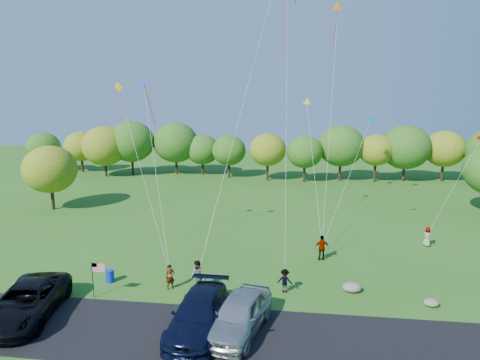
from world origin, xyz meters
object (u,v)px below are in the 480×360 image
object	(u,v)px
park_bench	(41,287)
flyer_e	(427,237)
flyer_b	(198,275)
flyer_d	(322,248)
flyer_c	(285,281)
minivan_dark	(26,302)
minivan_silver	(239,314)
flyer_a	(170,277)
minivan_navy	(198,314)
trash_barrel	(110,276)

from	to	relation	value
park_bench	flyer_e	bearing A→B (deg)	18.17
flyer_b	flyer_d	size ratio (longest dim) A/B	1.00
flyer_b	flyer_c	bearing A→B (deg)	48.64
minivan_dark	flyer_c	size ratio (longest dim) A/B	4.40
minivan_silver	flyer_a	world-z (taller)	minivan_silver
flyer_c	park_bench	size ratio (longest dim) A/B	0.83
flyer_b	flyer_c	distance (m)	5.56
minivan_dark	park_bench	xyz separation A→B (m)	(-0.82, 2.70, -0.45)
minivan_silver	park_bench	distance (m)	13.09
flyer_c	flyer_a	bearing A→B (deg)	11.18
flyer_a	flyer_d	bearing A→B (deg)	-0.35
park_bench	minivan_dark	bearing A→B (deg)	-79.42
minivan_navy	flyer_c	xyz separation A→B (m)	(4.41, 5.13, -0.21)
minivan_silver	flyer_a	xyz separation A→B (m)	(-5.06, 4.51, -0.23)
minivan_dark	trash_barrel	world-z (taller)	minivan_dark
minivan_navy	flyer_c	bearing A→B (deg)	50.95
flyer_b	flyer_c	world-z (taller)	flyer_b
flyer_c	park_bench	world-z (taller)	flyer_c
minivan_dark	flyer_b	xyz separation A→B (m)	(8.69, 4.67, -0.03)
flyer_e	park_bench	xyz separation A→B (m)	(-26.45, -12.07, -0.27)
flyer_a	flyer_d	xyz separation A→B (m)	(9.95, 6.19, 0.15)
minivan_dark	flyer_d	size ratio (longest dim) A/B	3.49
flyer_c	flyer_d	xyz separation A→B (m)	(2.64, 5.68, 0.20)
flyer_b	flyer_e	size ratio (longest dim) A/B	1.18
minivan_silver	flyer_b	distance (m)	5.68
flyer_a	trash_barrel	xyz separation A→B (m)	(-4.30, 0.49, -0.40)
flyer_a	flyer_e	world-z (taller)	flyer_e
minivan_dark	flyer_b	distance (m)	9.87
flyer_d	park_bench	size ratio (longest dim) A/B	1.04
flyer_c	flyer_e	bearing A→B (deg)	-132.24
minivan_silver	flyer_d	world-z (taller)	minivan_silver
minivan_navy	minivan_silver	xyz separation A→B (m)	(2.15, 0.13, 0.07)
minivan_silver	flyer_e	xyz separation A→B (m)	(13.64, 14.74, -0.22)
flyer_c	flyer_e	size ratio (longest dim) A/B	0.93
flyer_d	trash_barrel	distance (m)	15.36
park_bench	minivan_navy	bearing A→B (deg)	-21.04
flyer_d	minivan_dark	bearing A→B (deg)	21.50
flyer_b	trash_barrel	size ratio (longest dim) A/B	2.29
flyer_a	flyer_c	xyz separation A→B (m)	(7.31, 0.50, -0.05)
flyer_b	trash_barrel	world-z (taller)	flyer_b
flyer_a	flyer_e	xyz separation A→B (m)	(18.70, 10.23, 0.00)
flyer_c	trash_barrel	distance (m)	11.62
minivan_dark	trash_barrel	distance (m)	5.70
flyer_a	park_bench	distance (m)	7.97
minivan_silver	park_bench	bearing A→B (deg)	-178.73
minivan_navy	trash_barrel	bearing A→B (deg)	146.21
flyer_c	park_bench	distance (m)	15.24
flyer_c	flyer_d	size ratio (longest dim) A/B	0.79
flyer_b	park_bench	bearing A→B (deg)	-123.50
minivan_dark	minivan_silver	bearing A→B (deg)	-9.39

